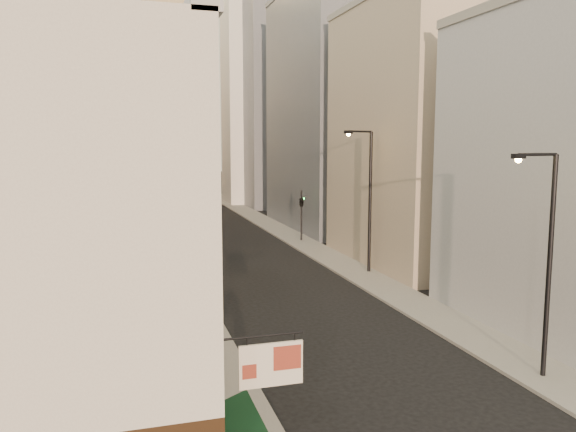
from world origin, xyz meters
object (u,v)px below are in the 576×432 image
at_px(streetlamp_mid, 368,193).
at_px(traffic_light_right, 301,201).
at_px(white_tower, 250,85).
at_px(streetlamp_near, 546,253).
at_px(clock_tower, 171,96).
at_px(traffic_light_left, 173,216).

bearing_deg(streetlamp_mid, traffic_light_right, 69.19).
height_order(white_tower, streetlamp_near, white_tower).
bearing_deg(streetlamp_mid, streetlamp_near, -115.64).
distance_m(white_tower, streetlamp_near, 71.15).
bearing_deg(white_tower, streetlamp_mid, -93.25).
height_order(clock_tower, white_tower, clock_tower).
height_order(streetlamp_near, traffic_light_left, streetlamp_near).
height_order(clock_tower, traffic_light_right, clock_tower).
distance_m(white_tower, traffic_light_right, 39.45).
relative_size(clock_tower, white_tower, 1.08).
relative_size(clock_tower, streetlamp_near, 4.92).
xyz_separation_m(clock_tower, streetlamp_near, (7.05, -83.77, -12.42)).
bearing_deg(white_tower, streetlamp_near, -93.24).
height_order(streetlamp_near, streetlamp_mid, streetlamp_mid).
xyz_separation_m(streetlamp_mid, traffic_light_right, (-0.41, 14.22, -1.97)).
distance_m(clock_tower, streetlamp_mid, 66.25).
relative_size(streetlamp_near, traffic_light_right, 1.83).
height_order(clock_tower, streetlamp_near, clock_tower).
bearing_deg(traffic_light_right, traffic_light_left, -0.71).
height_order(white_tower, traffic_light_left, white_tower).
height_order(clock_tower, streetlamp_mid, clock_tower).
bearing_deg(traffic_light_right, white_tower, -119.61).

